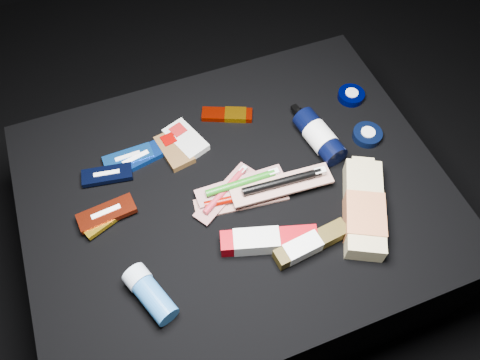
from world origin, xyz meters
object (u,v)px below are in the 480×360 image
object	(u,v)px
lotion_bottle	(319,136)
deodorant_stick	(150,293)
toothpaste_carton_red	(264,241)
bodywash_bottle	(364,210)

from	to	relation	value
lotion_bottle	deodorant_stick	xyz separation A→B (m)	(-0.49, -0.23, -0.01)
toothpaste_carton_red	bodywash_bottle	bearing A→B (deg)	13.59
lotion_bottle	deodorant_stick	bearing A→B (deg)	-162.98
bodywash_bottle	deodorant_stick	world-z (taller)	deodorant_stick
lotion_bottle	toothpaste_carton_red	size ratio (longest dim) A/B	0.92
deodorant_stick	bodywash_bottle	bearing A→B (deg)	-18.89
toothpaste_carton_red	lotion_bottle	bearing A→B (deg)	58.30
bodywash_bottle	deodorant_stick	distance (m)	0.50
bodywash_bottle	toothpaste_carton_red	bearing A→B (deg)	-155.81
lotion_bottle	bodywash_bottle	bearing A→B (deg)	-97.32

